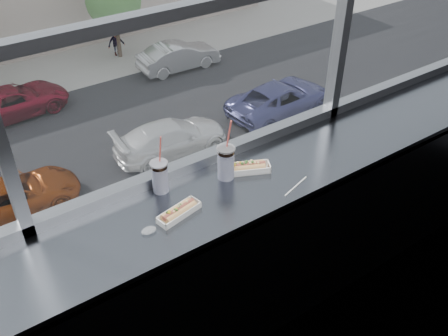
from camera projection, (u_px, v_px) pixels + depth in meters
wall_back_lower at (205, 233)px, 3.18m from camera, size 6.00×0.00×6.00m
counter at (231, 192)px, 2.69m from camera, size 6.00×0.55×0.06m
counter_fascia at (256, 287)px, 2.83m from camera, size 6.00×0.04×1.04m
hotdog_tray_left at (179, 211)px, 2.48m from camera, size 0.25×0.13×0.06m
hotdog_tray_right at (246, 167)px, 2.78m from camera, size 0.28×0.19×0.07m
soda_cup_left at (160, 175)px, 2.60m from camera, size 0.09×0.09×0.35m
soda_cup_right at (226, 161)px, 2.69m from camera, size 0.10×0.10×0.37m
loose_straw at (296, 186)px, 2.68m from camera, size 0.20×0.07×0.01m
wrapper at (149, 230)px, 2.39m from camera, size 0.09×0.06×0.02m
car_near_d at (171, 133)px, 23.68m from camera, size 3.06×6.67×2.18m
car_far_b at (13, 97)px, 26.64m from camera, size 3.25×6.65×2.14m
car_far_c at (178, 52)px, 31.30m from camera, size 3.04×6.98×2.31m
car_near_c at (15, 190)px, 20.39m from camera, size 2.76×5.86×1.91m
car_near_e at (281, 94)px, 26.74m from camera, size 3.42×7.12×2.30m
pedestrian_d at (116, 39)px, 33.14m from camera, size 0.99×0.74×2.22m
tree_right at (113, 2)px, 31.45m from camera, size 3.51×3.51×5.48m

